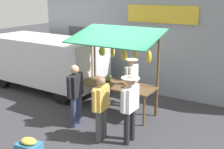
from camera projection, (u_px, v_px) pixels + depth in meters
name	position (u px, v px, depth m)	size (l,w,h in m)	color
ground_plane	(117.00, 113.00, 8.57)	(40.00, 40.00, 0.00)	#38383D
street_backdrop	(149.00, 45.00, 9.93)	(9.00, 0.30, 3.40)	#8C939E
market_stall	(118.00, 62.00, 8.18)	(2.50, 1.46, 2.50)	brown
vendor_with_sunhat	(131.00, 78.00, 8.91)	(0.39, 0.66, 1.51)	navy
shopper_in_grey_tee	(75.00, 91.00, 7.52)	(0.31, 0.70, 1.66)	navy
shopper_with_shopping_bag	(101.00, 104.00, 6.79)	(0.25, 0.68, 1.57)	#4C4C51
shopper_with_ponytail	(130.00, 104.00, 6.64)	(0.42, 0.70, 1.63)	#232328
parked_van	(43.00, 58.00, 10.51)	(4.46, 2.01, 1.88)	silver
produce_crate_near	(29.00, 147.00, 6.32)	(0.57, 0.43, 0.38)	teal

